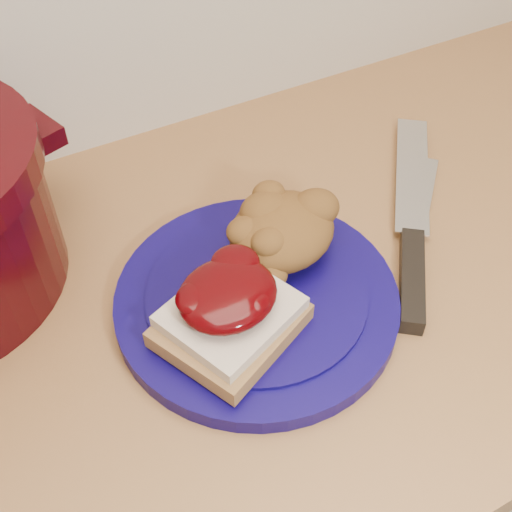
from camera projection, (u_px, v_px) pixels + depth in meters
name	position (u px, v px, depth m)	size (l,w,h in m)	color
base_cabinet	(248.00, 480.00, 1.01)	(4.00, 0.60, 0.86)	beige
plate	(257.00, 300.00, 0.64)	(0.28, 0.28, 0.02)	#0C054C
sandwich	(229.00, 311.00, 0.58)	(0.15, 0.15, 0.06)	olive
stuffing_mound	(282.00, 231.00, 0.65)	(0.12, 0.10, 0.06)	brown
chef_knife	(412.00, 247.00, 0.69)	(0.24, 0.29, 0.02)	black
butter_knife	(423.00, 209.00, 0.74)	(0.19, 0.01, 0.00)	silver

